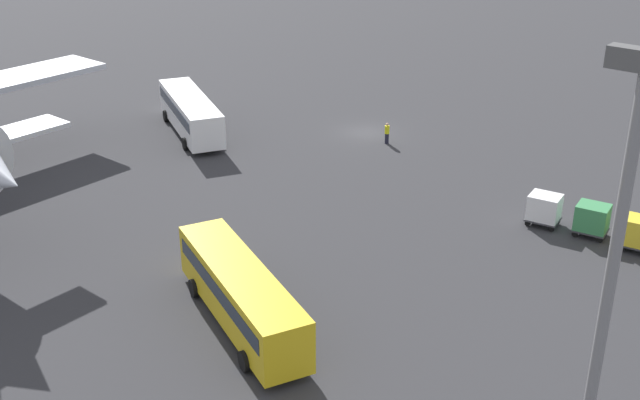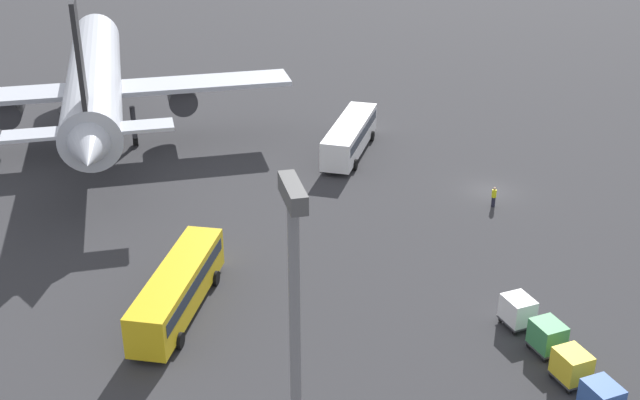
% 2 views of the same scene
% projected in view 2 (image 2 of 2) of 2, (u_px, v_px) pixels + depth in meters
% --- Properties ---
extents(ground_plane, '(600.00, 600.00, 0.00)m').
position_uv_depth(ground_plane, '(490.00, 191.00, 68.80)').
color(ground_plane, '#2D2D30').
extents(airplane, '(43.52, 36.99, 17.02)m').
position_uv_depth(airplane, '(94.00, 81.00, 76.07)').
color(airplane, '#B2B7C1').
rests_on(airplane, ground).
extents(shuttle_bus_near, '(11.98, 8.16, 3.12)m').
position_uv_depth(shuttle_bus_near, '(350.00, 135.00, 75.79)').
color(shuttle_bus_near, white).
rests_on(shuttle_bus_near, ground).
extents(shuttle_bus_far, '(11.89, 7.04, 3.15)m').
position_uv_depth(shuttle_bus_far, '(178.00, 287.00, 51.03)').
color(shuttle_bus_far, gold).
rests_on(shuttle_bus_far, ground).
extents(worker_person, '(0.38, 0.38, 1.74)m').
position_uv_depth(worker_person, '(494.00, 197.00, 65.65)').
color(worker_person, '#1E1E2D').
rests_on(worker_person, ground).
extents(cargo_cart_blue, '(2.23, 1.97, 2.06)m').
position_uv_depth(cargo_cart_blue, '(601.00, 399.00, 42.24)').
color(cargo_cart_blue, '#38383D').
rests_on(cargo_cart_blue, ground).
extents(cargo_cart_yellow, '(2.23, 1.97, 2.06)m').
position_uv_depth(cargo_cart_yellow, '(572.00, 366.00, 44.80)').
color(cargo_cart_yellow, '#38383D').
rests_on(cargo_cart_yellow, ground).
extents(cargo_cart_green, '(2.23, 1.97, 2.06)m').
position_uv_depth(cargo_cart_green, '(547.00, 336.00, 47.38)').
color(cargo_cart_green, '#38383D').
rests_on(cargo_cart_green, ground).
extents(cargo_cart_white, '(2.23, 1.97, 2.06)m').
position_uv_depth(cargo_cart_white, '(518.00, 310.00, 49.86)').
color(cargo_cart_white, '#38383D').
rests_on(cargo_cart_white, ground).
extents(light_pole, '(2.80, 0.70, 15.82)m').
position_uv_depth(light_pole, '(295.00, 311.00, 34.14)').
color(light_pole, slate).
rests_on(light_pole, ground).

